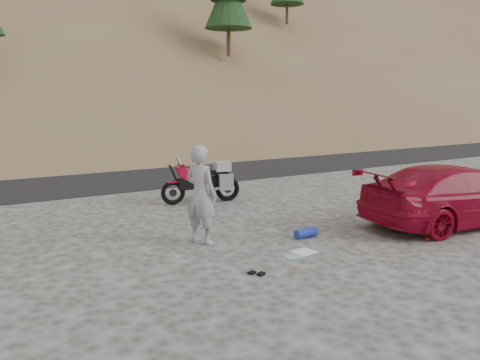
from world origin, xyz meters
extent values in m
plane|color=#484542|center=(0.00, 0.00, 0.00)|extent=(140.00, 140.00, 0.00)
cube|color=black|center=(0.00, 9.00, 0.00)|extent=(120.00, 7.00, 0.05)
cube|color=brown|center=(2.00, 30.00, 8.00)|extent=(110.00, 51.90, 46.72)
cube|color=brown|center=(2.00, 30.00, 8.30)|extent=(110.00, 43.28, 36.46)
cylinder|color=#392614|center=(8.00, 15.00, 5.94)|extent=(0.22, 0.22, 1.82)
cone|color=black|center=(8.00, 15.00, 7.95)|extent=(2.60, 2.60, 2.92)
cylinder|color=#392614|center=(14.00, 18.00, 8.32)|extent=(0.18, 0.18, 1.54)
torus|color=black|center=(-0.11, 3.33, 0.33)|extent=(0.66, 0.23, 0.65)
cylinder|color=black|center=(-0.11, 3.33, 0.33)|extent=(0.20, 0.09, 0.20)
torus|color=black|center=(1.40, 3.06, 0.33)|extent=(0.70, 0.26, 0.69)
cylinder|color=black|center=(1.40, 3.06, 0.33)|extent=(0.23, 0.12, 0.22)
cylinder|color=black|center=(-0.03, 3.32, 0.69)|extent=(0.37, 0.12, 0.80)
cylinder|color=black|center=(0.11, 3.29, 1.07)|extent=(0.15, 0.61, 0.04)
cube|color=black|center=(0.62, 3.20, 0.54)|extent=(1.21, 0.44, 0.30)
cube|color=black|center=(0.72, 3.18, 0.35)|extent=(0.49, 0.37, 0.28)
cube|color=maroon|center=(0.40, 3.24, 0.79)|extent=(0.56, 0.38, 0.31)
cube|color=maroon|center=(0.14, 3.29, 0.91)|extent=(0.35, 0.38, 0.35)
cube|color=silver|center=(0.07, 3.30, 1.16)|extent=(0.17, 0.31, 0.25)
cube|color=black|center=(0.87, 3.16, 0.81)|extent=(0.57, 0.31, 0.12)
cube|color=black|center=(1.23, 3.09, 0.77)|extent=(0.37, 0.23, 0.10)
cube|color=silver|center=(1.23, 2.83, 0.57)|extent=(0.41, 0.19, 0.44)
cube|color=silver|center=(1.32, 3.34, 0.57)|extent=(0.41, 0.19, 0.44)
cube|color=gray|center=(1.25, 3.09, 0.97)|extent=(0.47, 0.40, 0.26)
cube|color=maroon|center=(-0.11, 3.33, 0.62)|extent=(0.31, 0.17, 0.04)
cylinder|color=black|center=(0.74, 3.00, 0.18)|extent=(0.06, 0.21, 0.36)
cylinder|color=silver|center=(1.18, 2.96, 0.39)|extent=(0.46, 0.17, 0.13)
imported|color=gray|center=(-0.88, -0.04, 0.00)|extent=(0.73, 0.84, 1.94)
imported|color=maroon|center=(4.70, -1.63, 0.00)|extent=(4.78, 2.35, 1.34)
cube|color=white|center=(0.52, -1.51, 0.01)|extent=(0.44, 0.40, 0.01)
cylinder|color=#1A319D|center=(1.12, -0.80, 0.10)|extent=(0.48, 0.20, 0.19)
cylinder|color=#1A319D|center=(3.17, -1.70, 0.10)|extent=(0.07, 0.07, 0.20)
cone|color=red|center=(3.22, -2.13, 0.10)|extent=(0.20, 0.20, 0.21)
cube|color=black|center=(-0.88, -1.93, 0.02)|extent=(0.14, 0.12, 0.04)
cube|color=black|center=(-0.78, -2.07, 0.02)|extent=(0.15, 0.13, 0.04)
cube|color=#82A9C9|center=(0.18, -1.62, 0.01)|extent=(0.31, 0.24, 0.01)
camera|label=1|loc=(-4.66, -8.09, 2.83)|focal=35.00mm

